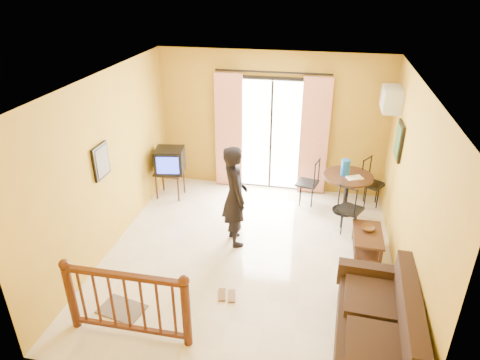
% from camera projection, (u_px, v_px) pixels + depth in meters
% --- Properties ---
extents(ground, '(5.00, 5.00, 0.00)m').
position_uv_depth(ground, '(248.00, 256.00, 6.86)').
color(ground, beige).
rests_on(ground, ground).
extents(room_shell, '(5.00, 5.00, 5.00)m').
position_uv_depth(room_shell, '(249.00, 158.00, 6.11)').
color(room_shell, white).
rests_on(room_shell, ground).
extents(balcony_door, '(2.25, 0.14, 2.46)m').
position_uv_depth(balcony_door, '(271.00, 134.00, 8.47)').
color(balcony_door, black).
rests_on(balcony_door, ground).
extents(tv_table, '(0.54, 0.45, 0.54)m').
position_uv_depth(tv_table, '(170.00, 175.00, 8.47)').
color(tv_table, black).
rests_on(tv_table, ground).
extents(television, '(0.61, 0.57, 0.48)m').
position_uv_depth(television, '(170.00, 160.00, 8.32)').
color(television, black).
rests_on(television, tv_table).
extents(picture_left, '(0.05, 0.42, 0.52)m').
position_uv_depth(picture_left, '(101.00, 161.00, 6.39)').
color(picture_left, black).
rests_on(picture_left, room_shell).
extents(dining_table, '(0.90, 0.90, 0.75)m').
position_uv_depth(dining_table, '(347.00, 183.00, 7.86)').
color(dining_table, black).
rests_on(dining_table, ground).
extents(water_jug, '(0.16, 0.16, 0.30)m').
position_uv_depth(water_jug, '(345.00, 168.00, 7.74)').
color(water_jug, '#124EAA').
rests_on(water_jug, dining_table).
extents(serving_tray, '(0.33, 0.28, 0.02)m').
position_uv_depth(serving_tray, '(354.00, 178.00, 7.68)').
color(serving_tray, '#F1EECE').
rests_on(serving_tray, dining_table).
extents(dining_chairs, '(1.75, 1.61, 0.95)m').
position_uv_depth(dining_chairs, '(340.00, 213.00, 8.07)').
color(dining_chairs, black).
rests_on(dining_chairs, ground).
extents(air_conditioner, '(0.31, 0.60, 0.40)m').
position_uv_depth(air_conditioner, '(391.00, 99.00, 7.25)').
color(air_conditioner, silver).
rests_on(air_conditioner, room_shell).
extents(botanical_print, '(0.05, 0.50, 0.60)m').
position_uv_depth(botanical_print, '(399.00, 141.00, 6.88)').
color(botanical_print, black).
rests_on(botanical_print, room_shell).
extents(coffee_table, '(0.45, 0.82, 0.36)m').
position_uv_depth(coffee_table, '(367.00, 240.00, 6.84)').
color(coffee_table, black).
rests_on(coffee_table, ground).
extents(bowl, '(0.26, 0.26, 0.06)m').
position_uv_depth(bowl, '(368.00, 229.00, 6.86)').
color(bowl, brown).
rests_on(bowl, coffee_table).
extents(sofa, '(0.96, 1.93, 0.90)m').
position_uv_depth(sofa, '(380.00, 331.00, 5.00)').
color(sofa, black).
rests_on(sofa, ground).
extents(standing_person, '(0.65, 0.75, 1.72)m').
position_uv_depth(standing_person, '(235.00, 196.00, 6.86)').
color(standing_person, black).
rests_on(standing_person, ground).
extents(stair_balustrade, '(1.63, 0.13, 1.04)m').
position_uv_depth(stair_balustrade, '(126.00, 299.00, 5.15)').
color(stair_balustrade, '#471E0F').
rests_on(stair_balustrade, ground).
extents(doormat, '(0.67, 0.52, 0.02)m').
position_uv_depth(doormat, '(122.00, 309.00, 5.77)').
color(doormat, '#61554E').
rests_on(doormat, ground).
extents(sandals, '(0.29, 0.27, 0.03)m').
position_uv_depth(sandals, '(227.00, 295.00, 6.01)').
color(sandals, brown).
rests_on(sandals, ground).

